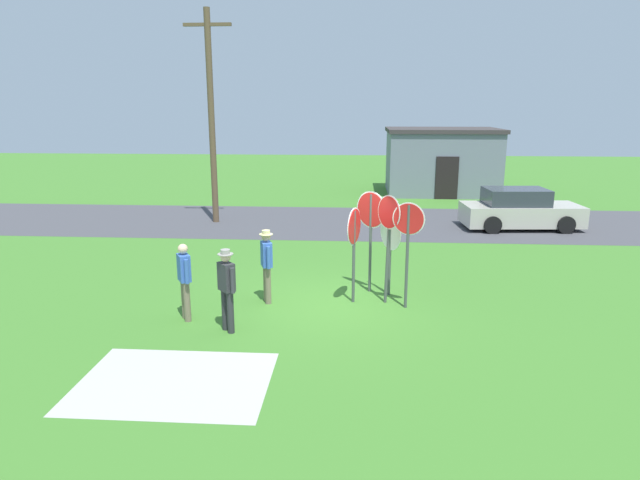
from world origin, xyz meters
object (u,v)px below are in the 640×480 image
person_in_teal (227,286)px  person_in_dark_shirt (267,262)px  utility_pole (211,114)px  stop_sign_leaning_right (390,241)px  stop_sign_tallest (388,230)px  parked_car_on_street (520,210)px  stop_sign_nearest (371,222)px  stop_sign_rear_left (354,238)px  stop_sign_leaning_left (408,237)px  person_near_signs (185,278)px

person_in_teal → person_in_dark_shirt: bearing=73.6°
utility_pole → stop_sign_leaning_right: utility_pole is taller
stop_sign_tallest → stop_sign_leaning_right: size_ratio=1.27×
stop_sign_leaning_right → person_in_dark_shirt: (-2.89, -0.71, -0.39)m
utility_pole → person_in_teal: (3.01, -10.82, -3.21)m
utility_pole → parked_car_on_street: utility_pole is taller
person_in_teal → person_in_dark_shirt: same height
stop_sign_tallest → stop_sign_nearest: 0.84m
utility_pole → stop_sign_leaning_right: (6.42, -8.34, -2.82)m
stop_sign_rear_left → stop_sign_nearest: (0.40, 0.79, 0.20)m
stop_sign_leaning_right → stop_sign_leaning_left: 0.97m
stop_sign_leaning_right → parked_car_on_street: bearing=56.3°
person_near_signs → person_in_dark_shirt: (1.57, 1.21, 0.03)m
stop_sign_leaning_left → stop_sign_tallest: bearing=141.3°
stop_sign_leaning_right → person_in_teal: stop_sign_leaning_right is taller
stop_sign_tallest → person_in_teal: stop_sign_tallest is taller
stop_sign_rear_left → person_in_teal: stop_sign_rear_left is taller
stop_sign_rear_left → stop_sign_nearest: 0.91m
stop_sign_leaning_right → person_in_dark_shirt: size_ratio=1.15×
person_in_teal → stop_sign_leaning_right: bearing=36.0°
stop_sign_tallest → person_in_dark_shirt: (-2.80, -0.18, -0.77)m
utility_pole → stop_sign_leaning_right: size_ratio=4.00×
stop_sign_leaning_right → person_near_signs: size_ratio=1.19×
parked_car_on_street → stop_sign_leaning_right: bearing=-123.7°
parked_car_on_street → stop_sign_rear_left: stop_sign_rear_left is taller
stop_sign_leaning_right → stop_sign_tallest: bearing=-99.4°
utility_pole → stop_sign_rear_left: size_ratio=3.54×
parked_car_on_street → stop_sign_tallest: (-5.38, -8.47, 1.07)m
parked_car_on_street → stop_sign_leaning_left: size_ratio=1.80×
stop_sign_nearest → person_near_signs: stop_sign_nearest is taller
stop_sign_tallest → stop_sign_leaning_right: (0.09, 0.52, -0.39)m
stop_sign_leaning_left → stop_sign_leaning_right: bearing=111.2°
stop_sign_nearest → parked_car_on_street: bearing=53.2°
utility_pole → person_in_teal: 11.68m
stop_sign_rear_left → stop_sign_leaning_right: bearing=33.1°
stop_sign_tallest → stop_sign_leaning_right: 0.66m
stop_sign_rear_left → stop_sign_leaning_right: 1.05m
parked_car_on_street → person_in_dark_shirt: person_in_dark_shirt is taller
stop_sign_rear_left → stop_sign_nearest: size_ratio=0.90×
stop_sign_nearest → person_in_dark_shirt: size_ratio=1.45×
person_in_dark_shirt → utility_pole: bearing=111.3°
person_in_teal → person_in_dark_shirt: (0.52, 1.78, 0.00)m
stop_sign_nearest → person_near_signs: 4.60m
stop_sign_leaning_right → person_near_signs: 4.88m
stop_sign_rear_left → person_near_signs: 3.89m
stop_sign_nearest → person_in_dark_shirt: 2.71m
parked_car_on_street → person_near_signs: bearing=-134.7°
stop_sign_tallest → stop_sign_nearest: size_ratio=1.01×
parked_car_on_street → stop_sign_tallest: 10.09m
stop_sign_leaning_right → person_in_teal: size_ratio=1.15×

